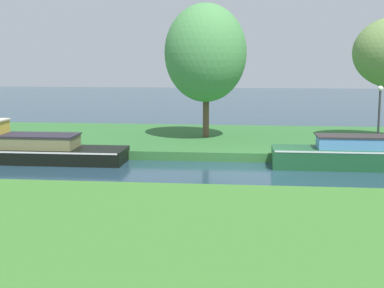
{
  "coord_description": "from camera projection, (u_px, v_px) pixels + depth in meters",
  "views": [
    {
      "loc": [
        0.0,
        -21.7,
        4.57
      ],
      "look_at": [
        -2.43,
        1.2,
        0.9
      ],
      "focal_mm": 51.46,
      "sensor_mm": 36.0,
      "label": 1
    }
  ],
  "objects": [
    {
      "name": "riverbank_far",
      "position": [
        250.0,
        141.0,
        28.87
      ],
      "size": [
        72.0,
        10.0,
        0.4
      ],
      "primitive_type": "cube",
      "color": "#316B31",
      "rests_on": "ground_plane"
    },
    {
      "name": "black_narrowboat",
      "position": [
        37.0,
        149.0,
        24.08
      ],
      "size": [
        7.19,
        2.09,
        1.84
      ],
      "color": "black",
      "rests_on": "ground_plane"
    },
    {
      "name": "forest_barge",
      "position": [
        354.0,
        154.0,
        22.67
      ],
      "size": [
        6.3,
        1.68,
        1.37
      ],
      "color": "#1B512B",
      "rests_on": "ground_plane"
    },
    {
      "name": "willow_tree_left",
      "position": [
        206.0,
        53.0,
        27.77
      ],
      "size": [
        4.15,
        4.31,
        6.83
      ],
      "color": "brown",
      "rests_on": "riverbank_far"
    },
    {
      "name": "mooring_post_near",
      "position": [
        60.0,
        142.0,
        25.08
      ],
      "size": [
        0.19,
        0.19,
        0.62
      ],
      "primitive_type": "cylinder",
      "color": "#453329",
      "rests_on": "riverbank_far"
    },
    {
      "name": "lamp_post",
      "position": [
        379.0,
        110.0,
        24.58
      ],
      "size": [
        0.24,
        0.24,
        2.89
      ],
      "color": "#333338",
      "rests_on": "riverbank_far"
    },
    {
      "name": "ground_plane",
      "position": [
        249.0,
        172.0,
        22.03
      ],
      "size": [
        120.0,
        120.0,
        0.0
      ],
      "primitive_type": "plane",
      "color": "#213C4C"
    },
    {
      "name": "riverbank_near",
      "position": [
        248.0,
        241.0,
        13.16
      ],
      "size": [
        72.0,
        10.0,
        0.4
      ],
      "primitive_type": "cube",
      "color": "#3C772D",
      "rests_on": "ground_plane"
    }
  ]
}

